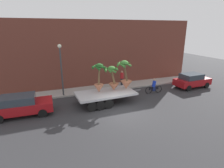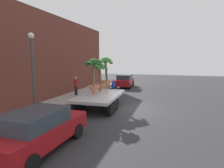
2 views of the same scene
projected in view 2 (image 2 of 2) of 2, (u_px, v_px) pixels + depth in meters
The scene contains 12 objects.
ground_plane at pixel (134, 108), 13.66m from camera, with size 60.00×60.00×0.00m, color #2D2D30.
sidewalk at pixel (59, 102), 15.42m from camera, with size 24.00×2.20×0.15m, color #A39E99.
building_facade at pixel (39, 57), 15.46m from camera, with size 24.00×1.20×7.20m, color brown.
flatbed_trailer at pixel (99, 98), 13.46m from camera, with size 6.15×2.75×0.98m.
potted_palm_rear at pixel (94, 78), 13.11m from camera, with size 1.26×1.32×2.53m.
potted_palm_middle at pixel (106, 77), 15.48m from camera, with size 1.51×1.47×2.65m.
potted_palm_front at pixel (100, 78), 14.36m from camera, with size 1.43×1.33×2.22m.
cyclist at pixel (113, 88), 19.00m from camera, with size 1.84×0.38×1.54m.
parked_car at pixel (125, 81), 23.64m from camera, with size 4.10×1.99×1.58m.
trailing_car at pixel (38, 129), 7.32m from camera, with size 4.47×2.06×1.58m.
pedestrian_near_gate at pixel (76, 86), 17.70m from camera, with size 0.36×0.36×1.71m.
street_lamp at pixel (32, 63), 11.11m from camera, with size 0.36×0.36×4.83m.
Camera 2 is at (-13.20, -2.39, 3.49)m, focal length 30.79 mm.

